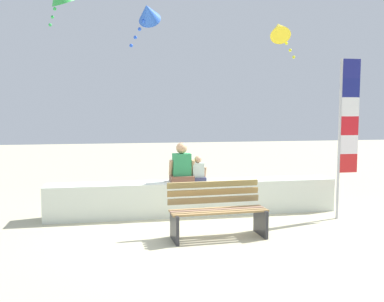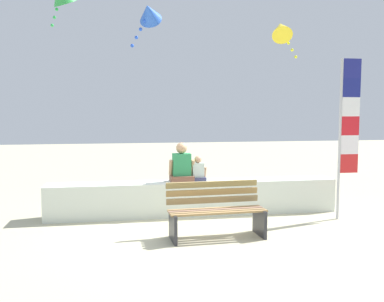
{
  "view_description": "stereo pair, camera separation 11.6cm",
  "coord_description": "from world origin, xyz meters",
  "px_view_note": "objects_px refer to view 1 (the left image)",
  "views": [
    {
      "loc": [
        -1.57,
        -7.11,
        2.05
      ],
      "look_at": [
        -0.05,
        1.05,
        1.26
      ],
      "focal_mm": 39.72,
      "sensor_mm": 36.0,
      "label": 1
    },
    {
      "loc": [
        -1.45,
        -7.13,
        2.05
      ],
      "look_at": [
        -0.05,
        1.05,
        1.26
      ],
      "focal_mm": 39.72,
      "sensor_mm": 36.0,
      "label": 2
    }
  ],
  "objects_px": {
    "person_adult": "(182,166)",
    "person_child": "(198,171)",
    "flag_banner": "(346,125)",
    "kite_blue": "(148,13)",
    "park_bench": "(217,212)",
    "kite_yellow": "(279,30)"
  },
  "relations": [
    {
      "from": "person_child",
      "to": "kite_blue",
      "type": "xyz_separation_m",
      "value": [
        -0.82,
        1.64,
        3.38
      ]
    },
    {
      "from": "person_adult",
      "to": "kite_yellow",
      "type": "relative_size",
      "value": 0.67
    },
    {
      "from": "person_adult",
      "to": "flag_banner",
      "type": "distance_m",
      "value": 3.21
    },
    {
      "from": "person_child",
      "to": "flag_banner",
      "type": "distance_m",
      "value": 2.94
    },
    {
      "from": "kite_blue",
      "to": "flag_banner",
      "type": "bearing_deg",
      "value": -34.97
    },
    {
      "from": "park_bench",
      "to": "person_adult",
      "type": "relative_size",
      "value": 2.07
    },
    {
      "from": "person_adult",
      "to": "person_child",
      "type": "bearing_deg",
      "value": 0.06
    },
    {
      "from": "kite_blue",
      "to": "kite_yellow",
      "type": "height_order",
      "value": "kite_yellow"
    },
    {
      "from": "person_adult",
      "to": "kite_blue",
      "type": "distance_m",
      "value": 3.69
    },
    {
      "from": "person_adult",
      "to": "person_child",
      "type": "distance_m",
      "value": 0.34
    },
    {
      "from": "flag_banner",
      "to": "person_adult",
      "type": "bearing_deg",
      "value": 164.87
    },
    {
      "from": "person_child",
      "to": "kite_blue",
      "type": "relative_size",
      "value": 0.47
    },
    {
      "from": "flag_banner",
      "to": "kite_blue",
      "type": "xyz_separation_m",
      "value": [
        -3.5,
        2.45,
        2.46
      ]
    },
    {
      "from": "flag_banner",
      "to": "kite_blue",
      "type": "distance_m",
      "value": 4.93
    },
    {
      "from": "person_child",
      "to": "park_bench",
      "type": "bearing_deg",
      "value": -89.53
    },
    {
      "from": "park_bench",
      "to": "person_adult",
      "type": "bearing_deg",
      "value": 102.41
    },
    {
      "from": "kite_blue",
      "to": "kite_yellow",
      "type": "relative_size",
      "value": 0.95
    },
    {
      "from": "flag_banner",
      "to": "kite_blue",
      "type": "relative_size",
      "value": 2.77
    },
    {
      "from": "person_child",
      "to": "flag_banner",
      "type": "relative_size",
      "value": 0.17
    },
    {
      "from": "park_bench",
      "to": "kite_blue",
      "type": "distance_m",
      "value": 5.04
    },
    {
      "from": "person_adult",
      "to": "person_child",
      "type": "height_order",
      "value": "person_adult"
    },
    {
      "from": "park_bench",
      "to": "flag_banner",
      "type": "bearing_deg",
      "value": 15.24
    }
  ]
}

